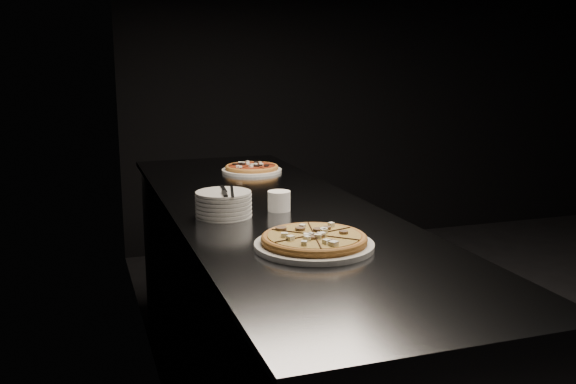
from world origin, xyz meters
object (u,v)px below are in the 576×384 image
object	(u,v)px
counter	(273,325)
pizza_mushroom	(314,241)
pizza_tomato	(252,168)
cutlery	(227,192)
ramekin	(279,200)
plate_stack	(224,204)

from	to	relation	value
counter	pizza_mushroom	size ratio (longest dim) A/B	6.35
counter	pizza_tomato	xyz separation A→B (m)	(0.12, 0.73, 0.48)
counter	pizza_tomato	size ratio (longest dim) A/B	7.87
cutlery	ramekin	bearing A→B (deg)	14.49
cutlery	ramekin	xyz separation A→B (m)	(0.20, 0.03, -0.05)
pizza_mushroom	plate_stack	bearing A→B (deg)	109.48
plate_stack	ramekin	bearing A→B (deg)	3.72
counter	cutlery	xyz separation A→B (m)	(-0.19, -0.08, 0.55)
plate_stack	cutlery	bearing A→B (deg)	-62.38
ramekin	counter	bearing A→B (deg)	98.30
pizza_mushroom	pizza_tomato	distance (m)	1.27
ramekin	plate_stack	bearing A→B (deg)	-176.28
cutlery	counter	bearing A→B (deg)	30.34
pizza_tomato	cutlery	xyz separation A→B (m)	(-0.31, -0.82, 0.07)
counter	cutlery	distance (m)	0.59
cutlery	ramekin	distance (m)	0.21
pizza_tomato	counter	bearing A→B (deg)	-99.66
pizza_mushroom	ramekin	distance (m)	0.47
cutlery	pizza_mushroom	bearing A→B (deg)	-64.40
counter	cutlery	bearing A→B (deg)	-156.07
counter	ramekin	xyz separation A→B (m)	(0.01, -0.06, 0.50)
counter	pizza_tomato	world-z (taller)	pizza_tomato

